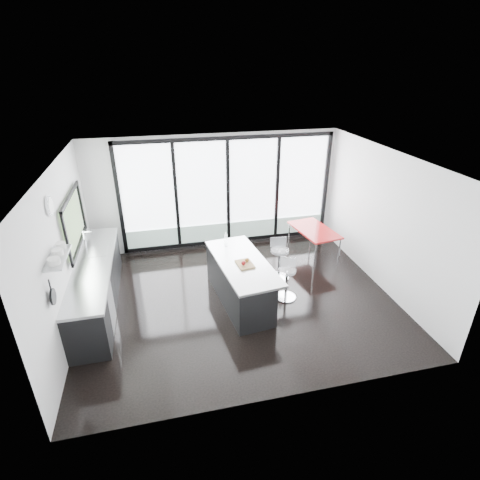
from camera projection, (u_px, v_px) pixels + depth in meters
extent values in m
cube|color=black|center=(239.00, 298.00, 7.49)|extent=(6.00, 5.00, 0.00)
cube|color=white|center=(238.00, 160.00, 6.26)|extent=(6.00, 5.00, 0.00)
cube|color=silver|center=(215.00, 192.00, 9.06)|extent=(6.00, 0.00, 2.80)
cube|color=white|center=(228.00, 192.00, 9.10)|extent=(5.00, 0.02, 2.50)
cube|color=gray|center=(229.00, 231.00, 9.52)|extent=(5.00, 0.02, 0.44)
cube|color=black|center=(176.00, 196.00, 8.81)|extent=(0.08, 0.04, 2.50)
cube|color=black|center=(228.00, 192.00, 9.06)|extent=(0.08, 0.04, 2.50)
cube|color=black|center=(277.00, 189.00, 9.32)|extent=(0.08, 0.04, 2.50)
cube|color=silver|center=(283.00, 319.00, 4.69)|extent=(6.00, 0.00, 2.80)
cube|color=silver|center=(64.00, 253.00, 6.27)|extent=(0.00, 5.00, 2.80)
cube|color=#546C46|center=(73.00, 221.00, 6.97)|extent=(0.02, 1.60, 0.90)
cube|color=#AAADAF|center=(58.00, 257.00, 5.39)|extent=(0.25, 0.80, 0.03)
cylinder|color=white|center=(49.00, 206.00, 5.59)|extent=(0.04, 0.30, 0.30)
cylinder|color=black|center=(53.00, 297.00, 5.21)|extent=(0.03, 0.24, 0.24)
cube|color=silver|center=(384.00, 221.00, 7.49)|extent=(0.00, 5.00, 2.80)
cube|color=black|center=(97.00, 286.00, 7.11)|extent=(0.65, 3.20, 0.87)
cube|color=#AAADAF|center=(93.00, 265.00, 6.90)|extent=(0.69, 3.24, 0.05)
cube|color=#AAADAF|center=(96.00, 253.00, 7.34)|extent=(0.45, 0.48, 0.06)
cylinder|color=silver|center=(85.00, 242.00, 7.20)|extent=(0.02, 0.02, 0.44)
cube|color=#AAADAF|center=(111.00, 308.00, 6.52)|extent=(0.03, 0.60, 0.80)
cube|color=black|center=(239.00, 282.00, 7.27)|extent=(0.95, 2.14, 0.82)
cube|color=#AAADAF|center=(242.00, 262.00, 7.10)|extent=(1.14, 2.22, 0.05)
cube|color=#A78350|center=(245.00, 264.00, 6.97)|extent=(0.32, 0.41, 0.03)
sphere|color=maroon|center=(243.00, 263.00, 6.89)|extent=(0.09, 0.09, 0.08)
sphere|color=brown|center=(247.00, 260.00, 7.00)|extent=(0.09, 0.09, 0.08)
cylinder|color=silver|center=(226.00, 240.00, 7.60)|extent=(0.07, 0.07, 0.26)
cylinder|color=silver|center=(286.00, 284.00, 7.38)|extent=(0.54, 0.54, 0.65)
cylinder|color=silver|center=(279.00, 264.00, 8.02)|extent=(0.49, 0.49, 0.71)
cube|color=maroon|center=(313.00, 242.00, 8.96)|extent=(0.94, 1.41, 0.70)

